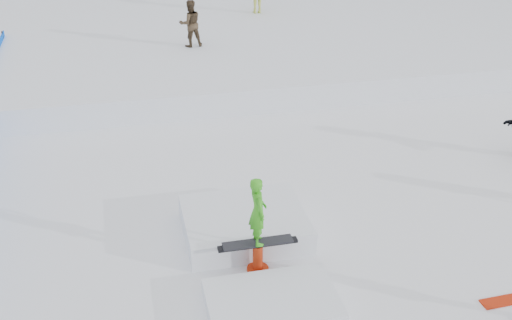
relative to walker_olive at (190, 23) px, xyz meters
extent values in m
plane|color=white|center=(-0.29, -11.78, -1.64)|extent=(120.00, 120.00, 0.00)
cube|color=white|center=(-0.29, 4.22, -1.24)|extent=(50.00, 18.00, 0.80)
cylinder|color=black|center=(-6.79, 2.42, -1.09)|extent=(0.05, 0.05, 1.10)
imported|color=#403020|center=(0.00, 0.00, 0.00)|extent=(0.90, 0.74, 1.68)
cube|color=white|center=(-0.35, -11.10, -1.37)|extent=(2.60, 2.20, 0.54)
cube|color=white|center=(-0.35, -13.60, -1.49)|extent=(2.40, 1.60, 0.30)
cylinder|color=red|center=(-0.35, -12.40, -1.61)|extent=(0.44, 0.44, 0.06)
cylinder|color=red|center=(-0.35, -12.40, -1.34)|extent=(0.20, 0.20, 0.60)
cube|color=black|center=(-0.35, -12.40, -1.01)|extent=(1.60, 0.16, 0.06)
cube|color=black|center=(-0.35, -12.40, -0.97)|extent=(1.40, 0.28, 0.03)
imported|color=green|center=(-0.35, -12.40, -0.24)|extent=(0.34, 0.52, 1.42)
camera|label=1|loc=(-2.66, -22.53, 6.32)|focal=45.00mm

